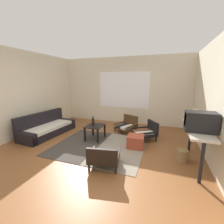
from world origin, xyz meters
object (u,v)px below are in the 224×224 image
Objects in this scene: ottoman_orange at (136,141)px; wicker_basket at (182,155)px; armchair_by_window at (127,125)px; armchair_corner at (147,131)px; coffee_table at (95,128)px; armchair_striped_foreground at (104,157)px; couch at (47,128)px; glass_bottle at (93,121)px; console_shelf at (197,132)px; crt_television at (200,122)px; clay_vase at (195,118)px.

wicker_basket is (1.12, -0.35, -0.03)m from ottoman_orange.
armchair_by_window is 0.90m from armchair_corner.
armchair_striped_foreground is at bearing -57.78° from coffee_table.
couch is 2.34× the size of armchair_by_window.
armchair_striped_foreground is 2.58× the size of glass_bottle.
wicker_basket is (1.55, 0.83, -0.11)m from armchair_striped_foreground.
coffee_table is at bearing 173.89° from ottoman_orange.
wicker_basket is (4.09, -0.35, -0.09)m from couch.
couch is at bearing -175.70° from coffee_table.
armchair_corner is at bearing -35.15° from armchair_by_window.
console_shelf is 2.67× the size of crt_television.
armchair_by_window is at bearing 139.60° from console_shelf.
wicker_basket is (0.91, -1.02, -0.12)m from armchair_corner.
armchair_striped_foreground reaches higher than ottoman_orange.
armchair_by_window reaches higher than armchair_striped_foreground.
armchair_corner is 1.49m from clay_vase.
glass_bottle is (-0.08, 0.03, 0.21)m from coffee_table.
clay_vase is (1.77, 1.15, 0.69)m from armchair_striped_foreground.
armchair_by_window is at bearing 92.27° from armchair_striped_foreground.
wicker_basket is (2.46, -0.51, -0.42)m from glass_bottle.
couch is at bearing 175.05° from wicker_basket.
ottoman_orange is 0.80× the size of crt_television.
wicker_basket is at bearing -124.29° from clay_vase.
couch is 2.71m from armchair_by_window.
crt_television is at bearing -24.85° from ottoman_orange.
ottoman_orange is at bearing 163.41° from console_shelf.
couch is 3.54× the size of crt_television.
couch is at bearing -168.18° from armchair_corner.
coffee_table is 1.56m from armchair_striped_foreground.
crt_television is 1.96× the size of glass_bottle.
crt_television reaches higher than glass_bottle.
coffee_table is 2.78m from crt_television.
wicker_basket is at bearing 128.61° from crt_television.
coffee_table is at bearing 168.41° from console_shelf.
couch reaches higher than armchair_striped_foreground.
clay_vase is at bearing 33.02° from armchair_striped_foreground.
coffee_table reaches higher than ottoman_orange.
armchair_corner is at bearing 148.26° from clay_vase.
coffee_table is 0.22m from glass_bottle.
ottoman_orange is at bearing -65.94° from armchair_by_window.
coffee_table is 1.11× the size of crt_television.
coffee_table is (1.71, 0.13, 0.13)m from couch.
armchair_corner is 1.66m from glass_bottle.
armchair_corner is (0.64, 1.85, 0.02)m from armchair_striped_foreground.
coffee_table reaches higher than wicker_basket.
coffee_table is 0.42× the size of console_shelf.
armchair_by_window is at bearing 135.87° from crt_television.
glass_bottle reaches higher than armchair_by_window.
couch is at bearing 174.63° from console_shelf.
crt_television reaches higher than ottoman_orange.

